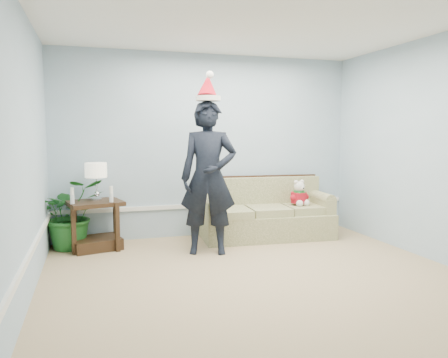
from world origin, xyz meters
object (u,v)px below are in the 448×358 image
houseplant (71,214)px  side_table (96,230)px  man (208,178)px  table_lamp (96,172)px  sofa (265,216)px  teddy_bear (299,196)px

houseplant → side_table: bearing=-24.1°
houseplant → man: bearing=-23.8°
houseplant → man: man is taller
side_table → houseplant: bearing=155.9°
side_table → table_lamp: bearing=60.3°
table_lamp → man: (1.37, -0.66, -0.06)m
table_lamp → houseplant: size_ratio=0.54×
houseplant → man: size_ratio=0.48×
sofa → man: bearing=-145.7°
table_lamp → houseplant: table_lamp is taller
side_table → houseplant: (-0.31, 0.14, 0.22)m
teddy_bear → table_lamp: bearing=165.5°
sofa → man: 1.36m
houseplant → table_lamp: bearing=-15.5°
man → teddy_bear: 1.65m
man → teddy_bear: man is taller
side_table → houseplant: 0.40m
sofa → side_table: 2.42m
side_table → table_lamp: size_ratio=1.56×
side_table → man: bearing=-23.7°
table_lamp → sofa: bearing=-1.3°
man → teddy_bear: (1.53, 0.50, -0.37)m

